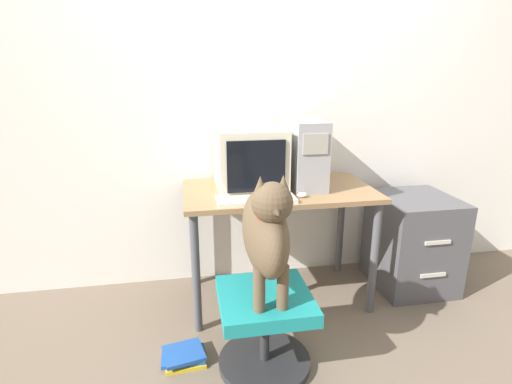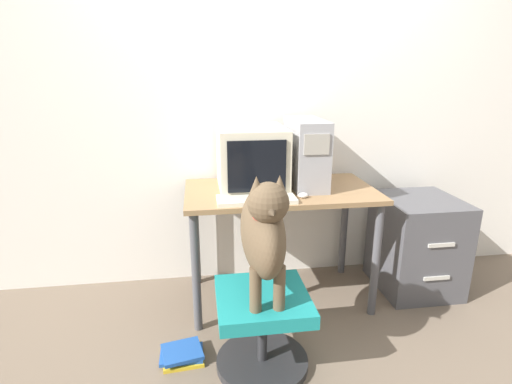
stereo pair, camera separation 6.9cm
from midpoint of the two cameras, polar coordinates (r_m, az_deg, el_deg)
ground_plane at (r=2.57m, az=5.57°, el=-18.43°), size 12.00×12.00×0.00m
wall_back at (r=2.80m, az=2.79°, el=13.19°), size 8.00×0.05×2.60m
desk at (r=2.55m, az=4.26°, el=-1.91°), size 1.19×0.65×0.77m
crt_monitor at (r=2.50m, az=0.13°, el=4.90°), size 0.41×0.48×0.38m
pc_tower at (r=2.56m, az=7.91°, el=5.52°), size 0.20×0.45×0.43m
keyboard at (r=2.27m, az=0.93°, el=-1.03°), size 0.45×0.18×0.03m
computer_mouse at (r=2.35m, az=7.60°, el=-0.47°), size 0.06×0.04×0.03m
office_chair at (r=2.14m, az=1.90°, el=-18.48°), size 0.48×0.48×0.42m
dog at (r=1.88m, az=2.08°, el=-5.50°), size 0.20×0.57×0.64m
filing_cabinet at (r=3.02m, az=22.54°, el=-6.86°), size 0.50×0.55×0.66m
book_stack_floor at (r=2.33m, az=-9.58°, el=-21.90°), size 0.24×0.22×0.06m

